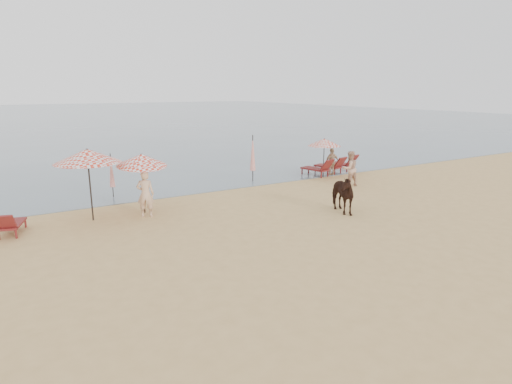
{
  "coord_description": "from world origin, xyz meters",
  "views": [
    {
      "loc": [
        -8.03,
        -8.38,
        4.87
      ],
      "look_at": [
        0.0,
        5.0,
        1.1
      ],
      "focal_mm": 30.0,
      "sensor_mm": 36.0,
      "label": 1
    }
  ],
  "objects_px": {
    "beachgoer_right_a": "(350,169)",
    "beachgoer_right_b": "(332,162)",
    "umbrella_closed_left": "(111,171)",
    "cow": "(340,193)",
    "umbrella_open_left_a": "(87,156)",
    "umbrella_closed_right": "(253,153)",
    "umbrella_open_left_b": "(142,160)",
    "beachgoer_left": "(145,194)",
    "umbrella_open_right": "(324,142)",
    "lounger_cluster_right": "(332,165)"
  },
  "relations": [
    {
      "from": "umbrella_open_left_a",
      "to": "beachgoer_right_a",
      "type": "bearing_deg",
      "value": -14.99
    },
    {
      "from": "umbrella_closed_right",
      "to": "beachgoer_left",
      "type": "relative_size",
      "value": 1.38
    },
    {
      "from": "umbrella_open_right",
      "to": "beachgoer_right_b",
      "type": "xyz_separation_m",
      "value": [
        0.7,
        0.11,
        -1.18
      ]
    },
    {
      "from": "umbrella_open_right",
      "to": "beachgoer_left",
      "type": "xyz_separation_m",
      "value": [
        -10.88,
        -2.42,
        -1.07
      ]
    },
    {
      "from": "umbrella_open_right",
      "to": "umbrella_open_left_a",
      "type": "bearing_deg",
      "value": -158.4
    },
    {
      "from": "beachgoer_left",
      "to": "beachgoer_right_b",
      "type": "relative_size",
      "value": 1.14
    },
    {
      "from": "umbrella_open_left_b",
      "to": "beachgoer_left",
      "type": "xyz_separation_m",
      "value": [
        -0.1,
        -0.58,
        -1.24
      ]
    },
    {
      "from": "umbrella_closed_right",
      "to": "cow",
      "type": "bearing_deg",
      "value": -89.9
    },
    {
      "from": "umbrella_closed_right",
      "to": "beachgoer_right_b",
      "type": "xyz_separation_m",
      "value": [
        4.71,
        -0.95,
        -0.75
      ]
    },
    {
      "from": "umbrella_open_left_b",
      "to": "beachgoer_right_b",
      "type": "relative_size",
      "value": 1.55
    },
    {
      "from": "umbrella_closed_left",
      "to": "beachgoer_left",
      "type": "bearing_deg",
      "value": -84.07
    },
    {
      "from": "umbrella_open_left_b",
      "to": "beachgoer_left",
      "type": "height_order",
      "value": "umbrella_open_left_b"
    },
    {
      "from": "beachgoer_left",
      "to": "beachgoer_right_a",
      "type": "xyz_separation_m",
      "value": [
        10.58,
        -0.01,
        -0.01
      ]
    },
    {
      "from": "umbrella_closed_left",
      "to": "beachgoer_right_a",
      "type": "bearing_deg",
      "value": -19.23
    },
    {
      "from": "cow",
      "to": "beachgoer_left",
      "type": "xyz_separation_m",
      "value": [
        -6.89,
        3.41,
        0.12
      ]
    },
    {
      "from": "umbrella_closed_right",
      "to": "cow",
      "type": "relative_size",
      "value": 1.35
    },
    {
      "from": "umbrella_closed_left",
      "to": "umbrella_closed_right",
      "type": "distance_m",
      "value": 7.29
    },
    {
      "from": "umbrella_open_right",
      "to": "umbrella_closed_left",
      "type": "bearing_deg",
      "value": -173.65
    },
    {
      "from": "cow",
      "to": "umbrella_open_left_b",
      "type": "bearing_deg",
      "value": 163.66
    },
    {
      "from": "umbrella_closed_left",
      "to": "umbrella_closed_right",
      "type": "bearing_deg",
      "value": -2.74
    },
    {
      "from": "umbrella_open_right",
      "to": "cow",
      "type": "relative_size",
      "value": 1.18
    },
    {
      "from": "cow",
      "to": "umbrella_open_left_a",
      "type": "bearing_deg",
      "value": 169.68
    },
    {
      "from": "beachgoer_right_b",
      "to": "umbrella_closed_right",
      "type": "bearing_deg",
      "value": -8.14
    },
    {
      "from": "umbrella_open_left_a",
      "to": "beachgoer_left",
      "type": "height_order",
      "value": "umbrella_open_left_a"
    },
    {
      "from": "umbrella_open_left_a",
      "to": "beachgoer_left",
      "type": "xyz_separation_m",
      "value": [
        1.9,
        -0.58,
        -1.56
      ]
    },
    {
      "from": "umbrella_closed_left",
      "to": "umbrella_closed_right",
      "type": "relative_size",
      "value": 0.81
    },
    {
      "from": "lounger_cluster_right",
      "to": "umbrella_open_left_a",
      "type": "xyz_separation_m",
      "value": [
        -13.93,
        -2.47,
        1.98
      ]
    },
    {
      "from": "umbrella_closed_right",
      "to": "umbrella_closed_left",
      "type": "bearing_deg",
      "value": 177.26
    },
    {
      "from": "beachgoer_right_a",
      "to": "lounger_cluster_right",
      "type": "bearing_deg",
      "value": -111.86
    },
    {
      "from": "cow",
      "to": "beachgoer_right_a",
      "type": "height_order",
      "value": "beachgoer_right_a"
    },
    {
      "from": "umbrella_open_left_b",
      "to": "umbrella_open_right",
      "type": "height_order",
      "value": "umbrella_open_left_b"
    },
    {
      "from": "umbrella_open_left_a",
      "to": "beachgoer_right_b",
      "type": "xyz_separation_m",
      "value": [
        13.48,
        1.94,
        -1.67
      ]
    },
    {
      "from": "umbrella_closed_right",
      "to": "cow",
      "type": "height_order",
      "value": "umbrella_closed_right"
    },
    {
      "from": "lounger_cluster_right",
      "to": "cow",
      "type": "xyz_separation_m",
      "value": [
        -5.15,
        -6.46,
        0.29
      ]
    },
    {
      "from": "umbrella_open_right",
      "to": "lounger_cluster_right",
      "type": "bearing_deg",
      "value": 42.28
    },
    {
      "from": "lounger_cluster_right",
      "to": "umbrella_open_left_a",
      "type": "height_order",
      "value": "umbrella_open_left_a"
    },
    {
      "from": "umbrella_closed_left",
      "to": "cow",
      "type": "relative_size",
      "value": 1.1
    },
    {
      "from": "umbrella_open_left_b",
      "to": "beachgoer_right_b",
      "type": "distance_m",
      "value": 11.73
    },
    {
      "from": "umbrella_open_left_b",
      "to": "umbrella_closed_right",
      "type": "xyz_separation_m",
      "value": [
        6.78,
        2.89,
        -0.61
      ]
    },
    {
      "from": "umbrella_open_left_a",
      "to": "cow",
      "type": "distance_m",
      "value": 9.79
    },
    {
      "from": "umbrella_closed_right",
      "to": "beachgoer_left",
      "type": "height_order",
      "value": "umbrella_closed_right"
    },
    {
      "from": "umbrella_open_right",
      "to": "cow",
      "type": "bearing_deg",
      "value": -111.02
    },
    {
      "from": "lounger_cluster_right",
      "to": "umbrella_open_left_a",
      "type": "distance_m",
      "value": 14.29
    },
    {
      "from": "beachgoer_left",
      "to": "cow",
      "type": "bearing_deg",
      "value": 179.93
    },
    {
      "from": "beachgoer_right_a",
      "to": "beachgoer_right_b",
      "type": "relative_size",
      "value": 1.13
    },
    {
      "from": "umbrella_open_left_b",
      "to": "beachgoer_left",
      "type": "bearing_deg",
      "value": -90.08
    },
    {
      "from": "umbrella_closed_left",
      "to": "beachgoer_right_b",
      "type": "height_order",
      "value": "umbrella_closed_left"
    },
    {
      "from": "beachgoer_right_a",
      "to": "umbrella_closed_left",
      "type": "bearing_deg",
      "value": -15.66
    },
    {
      "from": "umbrella_closed_right",
      "to": "beachgoer_right_a",
      "type": "relative_size",
      "value": 1.39
    },
    {
      "from": "lounger_cluster_right",
      "to": "umbrella_open_left_b",
      "type": "height_order",
      "value": "umbrella_open_left_b"
    }
  ]
}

